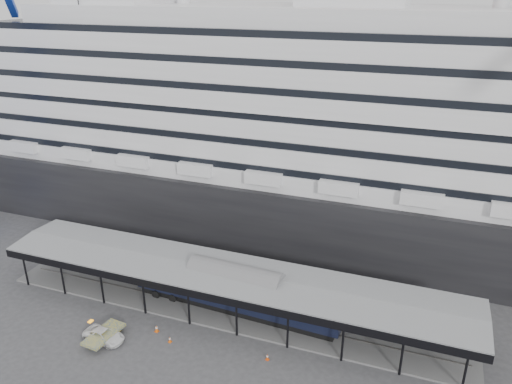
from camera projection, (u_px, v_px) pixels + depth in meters
ground at (209, 334)px, 54.89m from camera, size 200.00×200.00×0.00m
cruise_ship at (295, 107)px, 75.52m from camera, size 130.00×30.00×43.90m
platform_canopy at (227, 292)px, 58.31m from camera, size 56.00×9.18×5.30m
port_truck at (104, 335)px, 53.71m from camera, size 4.83×2.59×1.29m
pullman_carriage at (236, 289)px, 57.72m from camera, size 25.40×4.48×24.81m
traffic_cone_left at (156, 328)px, 55.16m from camera, size 0.51×0.51×0.84m
traffic_cone_mid at (170, 339)px, 53.56m from camera, size 0.44×0.44×0.70m
traffic_cone_right at (267, 357)px, 51.04m from camera, size 0.46×0.46×0.71m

